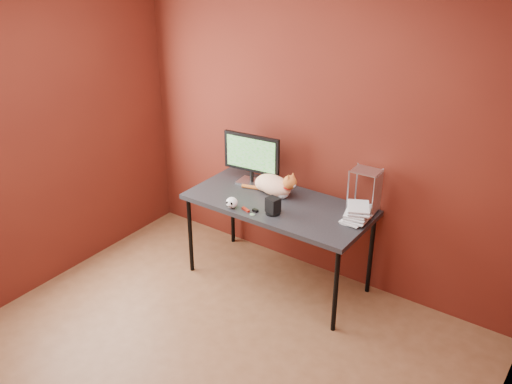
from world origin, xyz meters
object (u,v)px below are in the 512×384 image
Objects in this scene: desk at (279,208)px; skull_mug at (232,203)px; cat at (274,185)px; speaker at (273,206)px; monitor at (252,157)px; book_stack at (354,138)px.

desk is 0.40m from skull_mug.
speaker is at bearing -48.86° from cat.
monitor is 5.45× the size of skull_mug.
monitor is (-0.39, 0.17, 0.30)m from desk.
speaker is (0.07, -0.18, 0.11)m from desk.
desk is at bearing -30.53° from monitor.
skull_mug is (0.14, -0.46, -0.20)m from monitor.
desk is 0.20m from cat.
skull_mug reaches higher than desk.
book_stack is at bearing 7.21° from cat.
speaker is (0.18, -0.29, -0.02)m from cat.
desk is at bearing -32.89° from cat.
skull_mug is (-0.13, -0.39, -0.04)m from cat.
skull_mug is 1.08m from book_stack.
skull_mug is at bearing -130.77° from desk.
speaker is (0.32, 0.11, 0.02)m from skull_mug.
monitor is at bearing 174.68° from cat.
cat reaches higher than desk.
monitor is 0.39× the size of book_stack.
cat is at bearing 63.44° from skull_mug.
book_stack is (0.82, 0.38, 0.60)m from skull_mug.
cat is at bearing 134.32° from speaker.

